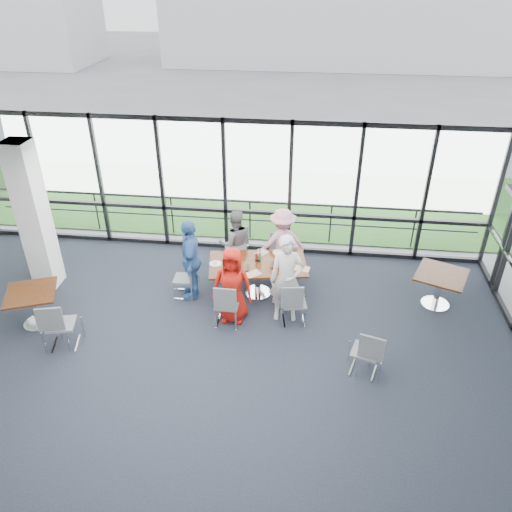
# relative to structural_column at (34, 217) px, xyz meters

# --- Properties ---
(floor) EXTENTS (12.00, 10.00, 0.02)m
(floor) POSITION_rel_structural_column_xyz_m (3.60, -3.00, -1.61)
(floor) COLOR #1E212F
(floor) RESTS_ON ground
(ceiling) EXTENTS (12.00, 10.00, 0.04)m
(ceiling) POSITION_rel_structural_column_xyz_m (3.60, -3.00, 1.60)
(ceiling) COLOR white
(ceiling) RESTS_ON ground
(curtain_wall_back) EXTENTS (12.00, 0.10, 3.20)m
(curtain_wall_back) POSITION_rel_structural_column_xyz_m (3.60, 2.00, 0.00)
(curtain_wall_back) COLOR white
(curtain_wall_back) RESTS_ON ground
(exit_door) EXTENTS (0.12, 1.60, 2.10)m
(exit_door) POSITION_rel_structural_column_xyz_m (9.60, 0.75, -0.55)
(exit_door) COLOR black
(exit_door) RESTS_ON ground
(structural_column) EXTENTS (0.50, 0.50, 3.20)m
(structural_column) POSITION_rel_structural_column_xyz_m (0.00, 0.00, 0.00)
(structural_column) COLOR white
(structural_column) RESTS_ON ground
(apron) EXTENTS (80.00, 70.00, 0.02)m
(apron) POSITION_rel_structural_column_xyz_m (3.60, 7.00, -1.62)
(apron) COLOR gray
(apron) RESTS_ON ground
(grass_strip) EXTENTS (80.00, 5.00, 0.01)m
(grass_strip) POSITION_rel_structural_column_xyz_m (3.60, 5.00, -1.59)
(grass_strip) COLOR #295824
(grass_strip) RESTS_ON ground
(hangar_main) EXTENTS (24.00, 10.00, 6.00)m
(hangar_main) POSITION_rel_structural_column_xyz_m (7.60, 29.00, 1.40)
(hangar_main) COLOR silver
(hangar_main) RESTS_ON ground
(hangar_aux) EXTENTS (10.00, 6.00, 4.00)m
(hangar_aux) POSITION_rel_structural_column_xyz_m (-14.40, 25.00, 0.40)
(hangar_aux) COLOR silver
(hangar_aux) RESTS_ON ground
(guard_rail) EXTENTS (12.00, 0.06, 0.06)m
(guard_rail) POSITION_rel_structural_column_xyz_m (3.60, 2.60, -1.10)
(guard_rail) COLOR #2D2D33
(guard_rail) RESTS_ON ground
(main_table) EXTENTS (2.13, 1.40, 0.75)m
(main_table) POSITION_rel_structural_column_xyz_m (4.58, 0.14, -0.97)
(main_table) COLOR #3E1D0D
(main_table) RESTS_ON ground
(side_table_left) EXTENTS (1.16, 1.16, 0.75)m
(side_table_left) POSITION_rel_structural_column_xyz_m (0.45, -1.39, -0.96)
(side_table_left) COLOR #3E1D0D
(side_table_left) RESTS_ON ground
(side_table_right) EXTENTS (1.22, 1.22, 0.75)m
(side_table_right) POSITION_rel_structural_column_xyz_m (8.26, 0.18, -0.96)
(side_table_right) COLOR #3E1D0D
(side_table_right) RESTS_ON ground
(diner_near_left) EXTENTS (0.78, 0.51, 1.57)m
(diner_near_left) POSITION_rel_structural_column_xyz_m (4.21, -0.77, -0.81)
(diner_near_left) COLOR #B6150C
(diner_near_left) RESTS_ON ground
(diner_near_right) EXTENTS (0.70, 0.54, 1.81)m
(diner_near_right) POSITION_rel_structural_column_xyz_m (5.23, -0.62, -0.69)
(diner_near_right) COLOR silver
(diner_near_right) RESTS_ON ground
(diner_far_left) EXTENTS (0.85, 0.68, 1.53)m
(diner_far_left) POSITION_rel_structural_column_xyz_m (4.00, 0.89, -0.83)
(diner_far_left) COLOR slate
(diner_far_left) RESTS_ON ground
(diner_far_right) EXTENTS (1.13, 0.81, 1.58)m
(diner_far_right) POSITION_rel_structural_column_xyz_m (5.02, 1.00, -0.81)
(diner_far_right) COLOR pink
(diner_far_right) RESTS_ON ground
(diner_end) EXTENTS (0.71, 1.11, 1.76)m
(diner_end) POSITION_rel_structural_column_xyz_m (3.24, -0.08, -0.72)
(diner_end) COLOR #3667A7
(diner_end) RESTS_ON ground
(chair_main_nl) EXTENTS (0.46, 0.46, 0.92)m
(chair_main_nl) POSITION_rel_structural_column_xyz_m (4.12, -0.93, -1.14)
(chair_main_nl) COLOR slate
(chair_main_nl) RESTS_ON ground
(chair_main_nr) EXTENTS (0.51, 0.51, 0.91)m
(chair_main_nr) POSITION_rel_structural_column_xyz_m (5.39, -0.72, -1.14)
(chair_main_nr) COLOR slate
(chair_main_nr) RESTS_ON ground
(chair_main_fl) EXTENTS (0.56, 0.56, 0.92)m
(chair_main_fl) POSITION_rel_structural_column_xyz_m (3.96, 1.12, -1.14)
(chair_main_fl) COLOR slate
(chair_main_fl) RESTS_ON ground
(chair_main_fr) EXTENTS (0.41, 0.41, 0.83)m
(chair_main_fr) POSITION_rel_structural_column_xyz_m (4.92, 1.13, -1.19)
(chair_main_fr) COLOR slate
(chair_main_fr) RESTS_ON ground
(chair_main_end) EXTENTS (0.43, 0.43, 0.84)m
(chair_main_end) POSITION_rel_structural_column_xyz_m (3.07, -0.11, -1.18)
(chair_main_end) COLOR slate
(chair_main_end) RESTS_ON ground
(chair_spare_la) EXTENTS (0.57, 0.57, 0.96)m
(chair_spare_la) POSITION_rel_structural_column_xyz_m (1.27, -1.93, -1.12)
(chair_spare_la) COLOR slate
(chair_spare_la) RESTS_ON ground
(chair_spare_lb) EXTENTS (0.46, 0.46, 0.80)m
(chair_spare_lb) POSITION_rel_structural_column_xyz_m (-0.34, 0.56, -1.20)
(chair_spare_lb) COLOR slate
(chair_spare_lb) RESTS_ON ground
(chair_spare_r) EXTENTS (0.55, 0.55, 0.90)m
(chair_spare_r) POSITION_rel_structural_column_xyz_m (6.66, -1.96, -1.15)
(chair_spare_r) COLOR slate
(chair_spare_r) RESTS_ON ground
(plate_nl) EXTENTS (0.25, 0.25, 0.01)m
(plate_nl) POSITION_rel_structural_column_xyz_m (4.15, -0.28, -0.84)
(plate_nl) COLOR white
(plate_nl) RESTS_ON main_table
(plate_nr) EXTENTS (0.24, 0.24, 0.01)m
(plate_nr) POSITION_rel_structural_column_xyz_m (5.21, -0.10, -0.84)
(plate_nr) COLOR white
(plate_nr) RESTS_ON main_table
(plate_fl) EXTENTS (0.28, 0.28, 0.01)m
(plate_fl) POSITION_rel_structural_column_xyz_m (3.98, 0.42, -0.84)
(plate_fl) COLOR white
(plate_fl) RESTS_ON main_table
(plate_fr) EXTENTS (0.28, 0.28, 0.01)m
(plate_fr) POSITION_rel_structural_column_xyz_m (4.99, 0.61, -0.84)
(plate_fr) COLOR white
(plate_fr) RESTS_ON main_table
(plate_end) EXTENTS (0.25, 0.25, 0.01)m
(plate_end) POSITION_rel_structural_column_xyz_m (3.73, 0.00, -0.84)
(plate_end) COLOR white
(plate_end) RESTS_ON main_table
(tumbler_a) EXTENTS (0.07, 0.07, 0.14)m
(tumbler_a) POSITION_rel_structural_column_xyz_m (4.41, -0.18, -0.78)
(tumbler_a) COLOR white
(tumbler_a) RESTS_ON main_table
(tumbler_b) EXTENTS (0.07, 0.07, 0.14)m
(tumbler_b) POSITION_rel_structural_column_xyz_m (4.91, -0.03, -0.78)
(tumbler_b) COLOR white
(tumbler_b) RESTS_ON main_table
(tumbler_c) EXTENTS (0.07, 0.07, 0.15)m
(tumbler_c) POSITION_rel_structural_column_xyz_m (4.57, 0.45, -0.78)
(tumbler_c) COLOR white
(tumbler_c) RESTS_ON main_table
(tumbler_d) EXTENTS (0.07, 0.07, 0.13)m
(tumbler_d) POSITION_rel_structural_column_xyz_m (3.97, -0.08, -0.78)
(tumbler_d) COLOR white
(tumbler_d) RESTS_ON main_table
(menu_a) EXTENTS (0.37, 0.36, 0.00)m
(menu_a) POSITION_rel_structural_column_xyz_m (4.54, -0.27, -0.85)
(menu_a) COLOR silver
(menu_a) RESTS_ON main_table
(menu_b) EXTENTS (0.33, 0.26, 0.00)m
(menu_b) POSITION_rel_structural_column_xyz_m (5.50, 0.04, -0.85)
(menu_b) COLOR silver
(menu_b) RESTS_ON main_table
(menu_c) EXTENTS (0.33, 0.34, 0.00)m
(menu_c) POSITION_rel_structural_column_xyz_m (4.62, 0.56, -0.85)
(menu_c) COLOR silver
(menu_c) RESTS_ON main_table
(condiment_caddy) EXTENTS (0.10, 0.07, 0.04)m
(condiment_caddy) POSITION_rel_structural_column_xyz_m (4.57, 0.23, -0.83)
(condiment_caddy) COLOR black
(condiment_caddy) RESTS_ON main_table
(ketchup_bottle) EXTENTS (0.06, 0.06, 0.18)m
(ketchup_bottle) POSITION_rel_structural_column_xyz_m (4.55, 0.24, -0.76)
(ketchup_bottle) COLOR #A11B0C
(ketchup_bottle) RESTS_ON main_table
(green_bottle) EXTENTS (0.05, 0.05, 0.20)m
(green_bottle) POSITION_rel_structural_column_xyz_m (4.61, 0.24, -0.75)
(green_bottle) COLOR #2A7F47
(green_bottle) RESTS_ON main_table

